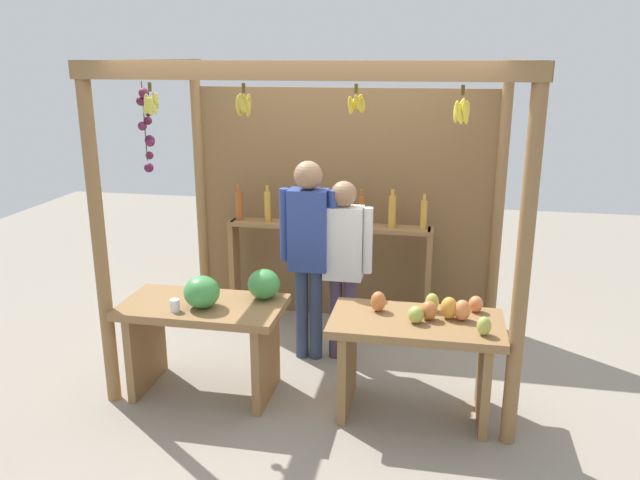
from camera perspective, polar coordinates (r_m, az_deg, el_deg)
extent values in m
plane|color=gray|center=(5.54, 0.39, -10.58)|extent=(12.00, 12.00, 0.00)
cylinder|color=olive|center=(4.72, -19.31, -0.20)|extent=(0.10, 0.10, 2.47)
cylinder|color=olive|center=(4.13, 17.86, -2.35)|extent=(0.10, 0.10, 2.47)
cylinder|color=olive|center=(6.41, -10.74, 4.59)|extent=(0.10, 0.10, 2.47)
cylinder|color=olive|center=(5.98, 15.86, 3.44)|extent=(0.10, 0.10, 2.47)
cube|color=olive|center=(4.00, -2.19, 15.05)|extent=(2.98, 0.12, 0.12)
cube|color=olive|center=(5.40, -15.27, 14.80)|extent=(0.12, 2.03, 0.12)
cube|color=olive|center=(4.89, 17.81, 14.52)|extent=(0.12, 2.03, 0.12)
cube|color=brown|center=(6.08, 2.13, 3.04)|extent=(2.88, 0.04, 2.23)
cylinder|color=brown|center=(4.41, -15.11, 13.20)|extent=(0.02, 0.02, 0.06)
ellipsoid|color=#D1CC4C|center=(4.41, -14.63, 12.03)|extent=(0.04, 0.08, 0.13)
ellipsoid|color=#D1CC4C|center=(4.43, -14.62, 12.01)|extent=(0.06, 0.07, 0.13)
ellipsoid|color=#D1CC4C|center=(4.45, -14.71, 12.03)|extent=(0.08, 0.05, 0.13)
ellipsoid|color=#D1CC4C|center=(4.45, -15.05, 11.68)|extent=(0.07, 0.06, 0.13)
ellipsoid|color=#D1CC4C|center=(4.46, -15.37, 11.56)|extent=(0.05, 0.07, 0.13)
ellipsoid|color=#D1CC4C|center=(4.42, -15.36, 11.85)|extent=(0.05, 0.06, 0.13)
ellipsoid|color=#D1CC4C|center=(4.41, -15.23, 11.60)|extent=(0.07, 0.06, 0.13)
ellipsoid|color=#D1CC4C|center=(4.40, -15.11, 11.54)|extent=(0.06, 0.04, 0.13)
ellipsoid|color=#D1CC4C|center=(4.39, -14.85, 11.60)|extent=(0.07, 0.07, 0.13)
cylinder|color=brown|center=(3.96, 12.76, 13.07)|extent=(0.02, 0.02, 0.06)
ellipsoid|color=yellow|center=(3.97, 13.10, 11.32)|extent=(0.04, 0.08, 0.14)
ellipsoid|color=yellow|center=(4.00, 12.95, 11.20)|extent=(0.07, 0.06, 0.15)
ellipsoid|color=yellow|center=(3.99, 12.51, 11.48)|extent=(0.08, 0.06, 0.14)
ellipsoid|color=yellow|center=(3.97, 12.21, 11.25)|extent=(0.04, 0.08, 0.14)
ellipsoid|color=yellow|center=(3.94, 12.41, 11.11)|extent=(0.07, 0.06, 0.15)
ellipsoid|color=yellow|center=(3.93, 12.97, 11.12)|extent=(0.06, 0.05, 0.14)
cylinder|color=brown|center=(4.17, -6.91, 13.48)|extent=(0.02, 0.02, 0.06)
ellipsoid|color=gold|center=(4.17, -6.55, 11.77)|extent=(0.04, 0.07, 0.13)
ellipsoid|color=gold|center=(4.18, -6.47, 11.94)|extent=(0.06, 0.06, 0.13)
ellipsoid|color=gold|center=(4.20, -6.58, 12.18)|extent=(0.07, 0.05, 0.13)
ellipsoid|color=gold|center=(4.21, -6.89, 11.79)|extent=(0.08, 0.05, 0.13)
ellipsoid|color=gold|center=(4.19, -7.20, 11.86)|extent=(0.05, 0.07, 0.13)
ellipsoid|color=gold|center=(4.17, -7.37, 12.01)|extent=(0.04, 0.05, 0.13)
ellipsoid|color=gold|center=(4.15, -7.10, 12.17)|extent=(0.05, 0.04, 0.13)
ellipsoid|color=gold|center=(4.14, -6.99, 12.13)|extent=(0.07, 0.04, 0.13)
ellipsoid|color=gold|center=(4.15, -6.66, 12.11)|extent=(0.06, 0.06, 0.13)
cylinder|color=brown|center=(4.04, 3.28, 13.48)|extent=(0.02, 0.02, 0.06)
ellipsoid|color=gold|center=(4.04, 3.82, 12.04)|extent=(0.04, 0.06, 0.11)
ellipsoid|color=gold|center=(4.07, 3.49, 12.34)|extent=(0.08, 0.05, 0.11)
ellipsoid|color=gold|center=(4.07, 2.94, 11.95)|extent=(0.06, 0.07, 0.11)
ellipsoid|color=gold|center=(4.02, 2.80, 12.12)|extent=(0.06, 0.05, 0.11)
ellipsoid|color=gold|center=(4.00, 3.42, 12.27)|extent=(0.06, 0.05, 0.11)
cylinder|color=#4C422D|center=(4.65, -15.56, 10.26)|extent=(0.01, 0.01, 0.55)
sphere|color=#511938|center=(4.61, -15.61, 12.64)|extent=(0.07, 0.07, 0.07)
sphere|color=#511938|center=(4.64, -15.85, 11.97)|extent=(0.07, 0.07, 0.07)
sphere|color=#511938|center=(4.66, -15.22, 11.09)|extent=(0.06, 0.06, 0.06)
sphere|color=#47142D|center=(4.64, -15.27, 10.34)|extent=(0.06, 0.06, 0.06)
sphere|color=#601E42|center=(4.64, -15.73, 9.86)|extent=(0.06, 0.06, 0.06)
sphere|color=#601E42|center=(4.67, -15.08, 8.53)|extent=(0.07, 0.07, 0.07)
sphere|color=#47142D|center=(4.67, -15.11, 8.70)|extent=(0.07, 0.07, 0.07)
sphere|color=#511938|center=(4.70, -15.13, 7.38)|extent=(0.06, 0.06, 0.06)
sphere|color=#511938|center=(4.71, -15.19, 6.32)|extent=(0.07, 0.07, 0.07)
cube|color=olive|center=(4.82, -10.56, -5.97)|extent=(1.21, 0.64, 0.06)
cube|color=olive|center=(5.15, -15.43, -9.23)|extent=(0.06, 0.58, 0.67)
cube|color=olive|center=(4.82, -4.88, -10.48)|extent=(0.06, 0.58, 0.67)
ellipsoid|color=#429347|center=(4.69, -10.62, -4.63)|extent=(0.33, 0.33, 0.24)
ellipsoid|color=#429347|center=(4.80, -5.08, -3.98)|extent=(0.34, 0.34, 0.23)
cylinder|color=white|center=(4.69, -12.97, -5.76)|extent=(0.07, 0.07, 0.09)
cube|color=olive|center=(4.51, 8.68, -7.45)|extent=(1.21, 0.64, 0.06)
cube|color=olive|center=(4.70, 2.49, -11.15)|extent=(0.06, 0.58, 0.67)
cube|color=olive|center=(4.68, 14.53, -11.85)|extent=(0.06, 0.58, 0.67)
ellipsoid|color=#E07F47|center=(4.69, 13.87, -5.62)|extent=(0.11, 0.11, 0.12)
ellipsoid|color=#A8B24C|center=(4.42, 8.64, -6.68)|extent=(0.15, 0.15, 0.12)
ellipsoid|color=#CC7038|center=(4.48, 9.79, -6.27)|extent=(0.16, 0.16, 0.14)
ellipsoid|color=#E07F47|center=(4.52, 12.71, -6.20)|extent=(0.14, 0.14, 0.15)
ellipsoid|color=gold|center=(4.52, 11.55, -6.02)|extent=(0.13, 0.13, 0.16)
ellipsoid|color=#CC7038|center=(4.58, 5.28, -5.54)|extent=(0.11, 0.11, 0.15)
ellipsoid|color=#A8B24C|center=(4.64, 10.07, -5.54)|extent=(0.11, 0.11, 0.13)
ellipsoid|color=#A8B24C|center=(4.32, 14.58, -7.52)|extent=(0.13, 0.13, 0.13)
cube|color=olive|center=(6.24, -7.70, -2.61)|extent=(0.05, 0.20, 1.00)
cube|color=olive|center=(5.93, 9.73, -3.70)|extent=(0.05, 0.20, 1.00)
cube|color=olive|center=(5.87, 0.81, 1.25)|extent=(1.87, 0.22, 0.04)
cylinder|color=#994C1E|center=(6.04, -7.32, 3.12)|extent=(0.07, 0.07, 0.28)
cylinder|color=#994C1E|center=(6.01, -7.37, 4.70)|extent=(0.03, 0.03, 0.06)
cylinder|color=gold|center=(5.96, -4.76, 3.03)|extent=(0.06, 0.06, 0.28)
cylinder|color=gold|center=(5.93, -4.79, 4.65)|extent=(0.03, 0.03, 0.06)
cylinder|color=gold|center=(5.90, -1.96, 2.64)|extent=(0.07, 0.07, 0.23)
cylinder|color=gold|center=(5.86, -1.97, 4.00)|extent=(0.03, 0.03, 0.06)
cylinder|color=#338C4C|center=(5.83, 0.89, 2.66)|extent=(0.08, 0.08, 0.26)
cylinder|color=#338C4C|center=(5.80, 0.90, 4.20)|extent=(0.04, 0.04, 0.06)
cylinder|color=#994C1E|center=(5.79, 3.75, 2.62)|extent=(0.06, 0.06, 0.28)
cylinder|color=#994C1E|center=(5.75, 3.78, 4.26)|extent=(0.03, 0.03, 0.06)
cylinder|color=gold|center=(5.76, 6.52, 2.54)|extent=(0.07, 0.07, 0.29)
cylinder|color=gold|center=(5.72, 6.58, 4.25)|extent=(0.03, 0.03, 0.06)
cylinder|color=gold|center=(5.75, 9.34, 2.25)|extent=(0.06, 0.06, 0.26)
cylinder|color=gold|center=(5.72, 9.41, 3.81)|extent=(0.03, 0.03, 0.06)
cylinder|color=navy|center=(5.40, -1.64, -6.63)|extent=(0.11, 0.11, 0.80)
cylinder|color=navy|center=(5.38, -0.39, -6.73)|extent=(0.11, 0.11, 0.80)
cube|color=#2D428C|center=(5.15, -1.06, 0.90)|extent=(0.32, 0.19, 0.67)
cylinder|color=#2D428C|center=(5.19, -3.22, 1.37)|extent=(0.08, 0.08, 0.61)
cylinder|color=#2D428C|center=(5.10, 1.14, 1.15)|extent=(0.08, 0.08, 0.61)
sphere|color=#997051|center=(5.05, -1.08, 5.86)|extent=(0.23, 0.23, 0.23)
cylinder|color=#463851|center=(5.41, 1.41, -7.01)|extent=(0.11, 0.11, 0.72)
cylinder|color=#463851|center=(5.40, 2.68, -7.10)|extent=(0.11, 0.11, 0.72)
cube|color=white|center=(5.18, 2.12, -0.26)|extent=(0.32, 0.19, 0.61)
cylinder|color=white|center=(5.20, -0.05, 0.18)|extent=(0.08, 0.08, 0.55)
cylinder|color=white|center=(5.14, 4.32, -0.05)|extent=(0.08, 0.08, 0.55)
sphere|color=#997051|center=(5.08, 2.17, 4.18)|extent=(0.21, 0.21, 0.21)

